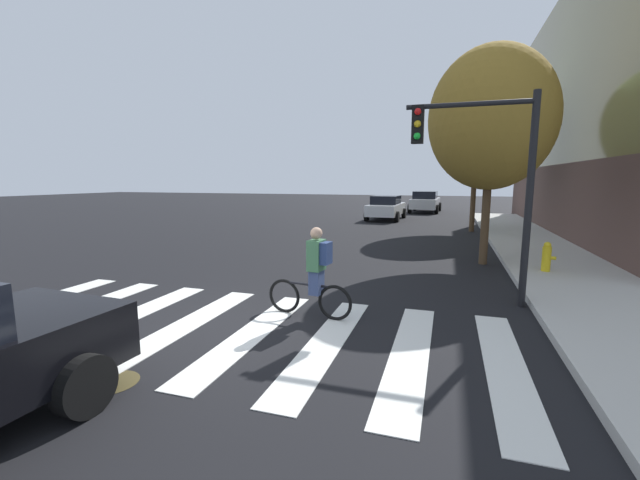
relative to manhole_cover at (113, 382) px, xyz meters
The scene contains 10 objects.
ground_plane 2.02m from the manhole_cover, 87.41° to the left, with size 120.00×120.00×0.00m, color black.
crosswalk_stripes 2.04m from the manhole_cover, 81.90° to the left, with size 9.56×4.09×0.01m.
manhole_cover is the anchor object (origin of this frame).
sedan_mid 21.83m from the manhole_cover, 89.46° to the left, with size 2.22×4.49×1.53m.
sedan_far 28.72m from the manhole_cover, 85.51° to the left, with size 2.39×4.81×1.63m.
cyclist 3.60m from the manhole_cover, 61.49° to the left, with size 1.70×0.39×1.69m.
traffic_light_near 7.34m from the manhole_cover, 46.99° to the left, with size 2.47×0.28×4.20m.
fire_hydrant 10.24m from the manhole_cover, 50.71° to the left, with size 0.33×0.22×0.78m.
street_tree_near 11.28m from the manhole_cover, 61.21° to the left, with size 3.55×3.55×6.32m.
street_tree_mid 18.60m from the manhole_cover, 73.49° to the left, with size 4.07×4.07×7.24m.
Camera 1 is at (3.85, -5.73, 2.54)m, focal length 22.48 mm.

